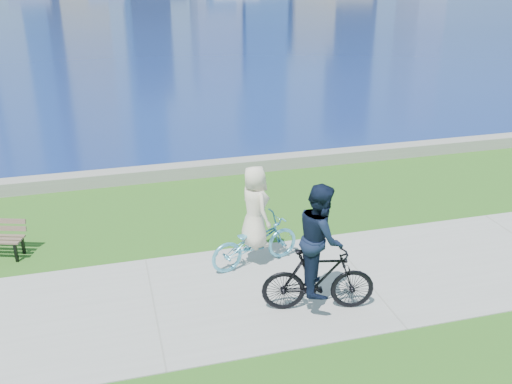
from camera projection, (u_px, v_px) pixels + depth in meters
ground at (154, 308)px, 10.07m from camera, size 320.00×320.00×0.00m
concrete_path at (154, 307)px, 10.07m from camera, size 80.00×3.50×0.02m
seawall at (130, 176)px, 15.51m from camera, size 90.00×0.50×0.35m
bay_water at (97, 0)px, 74.05m from camera, size 320.00×131.00×0.01m
cyclist_woman at (255, 229)px, 11.15m from camera, size 1.10×2.00×2.08m
cyclist_man at (319, 259)px, 9.64m from camera, size 0.98×2.03×2.35m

